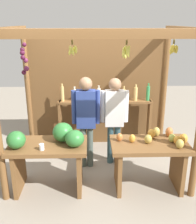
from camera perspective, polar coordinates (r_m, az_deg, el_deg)
name	(u,v)px	position (r m, az deg, el deg)	size (l,w,h in m)	color
ground_plane	(98,164)	(4.86, -0.06, -11.29)	(12.00, 12.00, 0.00)	gray
market_stall	(97,84)	(4.73, -0.22, 6.05)	(2.86, 1.96, 2.38)	brown
fruit_counter_left	(50,149)	(3.97, -10.31, -7.97)	(1.17, 0.64, 1.04)	brown
fruit_counter_right	(151,154)	(4.08, 11.38, -8.85)	(1.15, 0.64, 0.91)	brown
bottle_shelf_unit	(105,110)	(5.16, 1.57, 0.40)	(1.83, 0.22, 1.34)	brown
vendor_man	(86,115)	(4.41, -2.61, -0.66)	(0.48, 0.22, 1.62)	#47544D
vendor_woman	(114,114)	(4.54, 3.57, -0.47)	(0.48, 0.21, 1.57)	#2D4951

